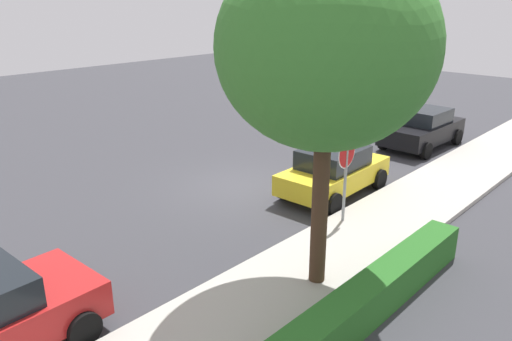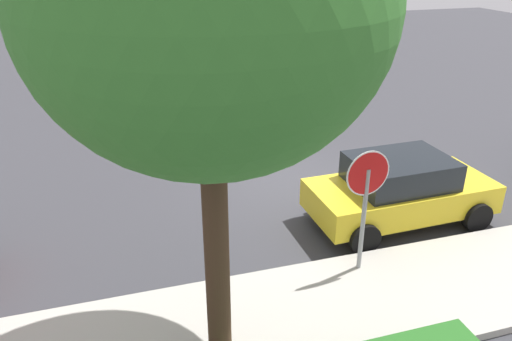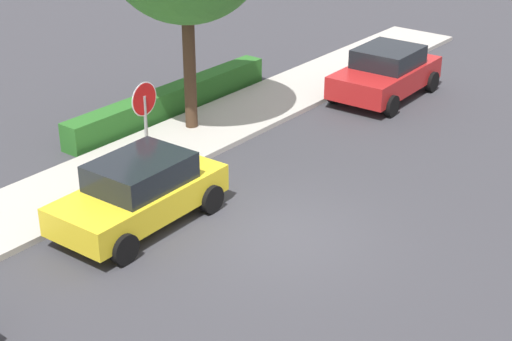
% 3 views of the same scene
% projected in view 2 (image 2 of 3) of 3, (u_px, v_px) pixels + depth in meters
% --- Properties ---
extents(ground_plane, '(60.00, 60.00, 0.00)m').
position_uv_depth(ground_plane, '(292.00, 181.00, 12.74)').
color(ground_plane, '#38383D').
extents(sidewalk_curb, '(32.00, 2.51, 0.14)m').
position_uv_depth(sidewalk_curb, '(393.00, 296.00, 8.47)').
color(sidewalk_curb, '#B2ADA3').
rests_on(sidewalk_curb, ground_plane).
extents(stop_sign, '(0.81, 0.08, 2.43)m').
position_uv_depth(stop_sign, '(366.00, 192.00, 8.48)').
color(stop_sign, gray).
rests_on(stop_sign, ground_plane).
extents(parked_car_yellow, '(3.96, 2.04, 1.50)m').
position_uv_depth(parked_car_yellow, '(400.00, 189.00, 10.60)').
color(parked_car_yellow, yellow).
rests_on(parked_car_yellow, ground_plane).
extents(street_tree_near_corner, '(4.09, 4.09, 6.84)m').
position_uv_depth(street_tree_near_corner, '(208.00, 6.00, 5.33)').
color(street_tree_near_corner, '#422D1E').
rests_on(street_tree_near_corner, ground_plane).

